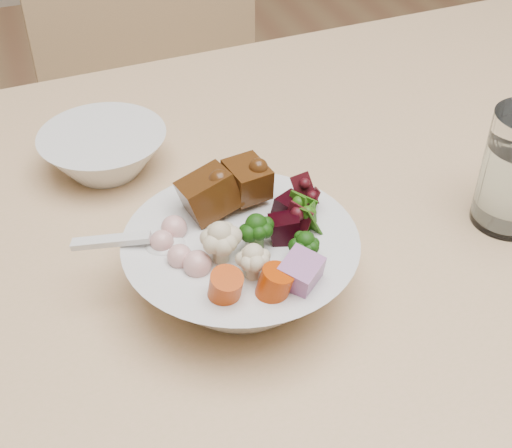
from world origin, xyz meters
name	(u,v)px	position (x,y,z in m)	size (l,w,h in m)	color
dining_table	(495,303)	(0.00, 0.08, 0.75)	(1.84, 1.11, 0.83)	tan
chair_far	(172,141)	(-0.17, 0.83, 0.53)	(0.45, 0.45, 0.94)	tan
food_bowl	(242,260)	(-0.26, 0.11, 0.87)	(0.20, 0.20, 0.11)	silver
soup_spoon	(151,245)	(-0.34, 0.12, 0.89)	(0.10, 0.05, 0.02)	silver
side_bowl	(104,152)	(-0.34, 0.33, 0.86)	(0.14, 0.14, 0.05)	silver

